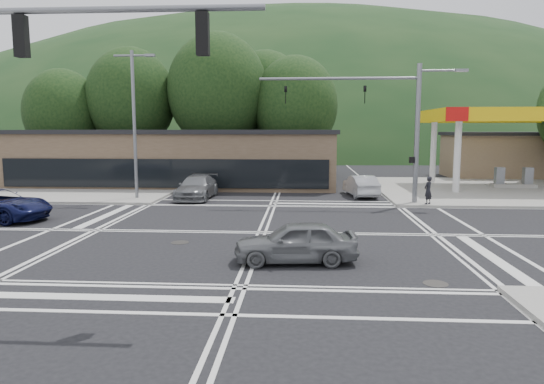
# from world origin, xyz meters

# --- Properties ---
(ground) EXTENTS (120.00, 120.00, 0.00)m
(ground) POSITION_xyz_m (0.00, 0.00, 0.00)
(ground) COLOR black
(ground) RESTS_ON ground
(sidewalk_ne) EXTENTS (16.00, 16.00, 0.15)m
(sidewalk_ne) POSITION_xyz_m (15.00, 15.00, 0.07)
(sidewalk_ne) COLOR gray
(sidewalk_ne) RESTS_ON ground
(sidewalk_nw) EXTENTS (16.00, 16.00, 0.15)m
(sidewalk_nw) POSITION_xyz_m (-15.00, 15.00, 0.07)
(sidewalk_nw) COLOR gray
(sidewalk_nw) RESTS_ON ground
(gas_station_canopy) EXTENTS (12.32, 8.34, 5.75)m
(gas_station_canopy) POSITION_xyz_m (16.99, 15.99, 5.04)
(gas_station_canopy) COLOR silver
(gas_station_canopy) RESTS_ON ground
(convenience_store) EXTENTS (10.00, 6.00, 3.80)m
(convenience_store) POSITION_xyz_m (20.00, 25.00, 1.90)
(convenience_store) COLOR #846B4F
(convenience_store) RESTS_ON ground
(commercial_row) EXTENTS (24.00, 8.00, 4.00)m
(commercial_row) POSITION_xyz_m (-8.00, 17.00, 2.00)
(commercial_row) COLOR brown
(commercial_row) RESTS_ON ground
(hill_north) EXTENTS (252.00, 126.00, 140.00)m
(hill_north) POSITION_xyz_m (0.00, 90.00, 0.00)
(hill_north) COLOR #183718
(hill_north) RESTS_ON ground
(tree_n_a) EXTENTS (8.00, 8.00, 11.75)m
(tree_n_a) POSITION_xyz_m (-14.00, 24.00, 7.14)
(tree_n_a) COLOR #382619
(tree_n_a) RESTS_ON ground
(tree_n_b) EXTENTS (9.00, 9.00, 12.98)m
(tree_n_b) POSITION_xyz_m (-6.00, 24.00, 7.79)
(tree_n_b) COLOR #382619
(tree_n_b) RESTS_ON ground
(tree_n_c) EXTENTS (7.60, 7.60, 10.87)m
(tree_n_c) POSITION_xyz_m (1.00, 24.00, 6.49)
(tree_n_c) COLOR #382619
(tree_n_c) RESTS_ON ground
(tree_n_d) EXTENTS (6.80, 6.80, 9.76)m
(tree_n_d) POSITION_xyz_m (-20.00, 23.00, 5.84)
(tree_n_d) COLOR #382619
(tree_n_d) RESTS_ON ground
(tree_n_e) EXTENTS (8.40, 8.40, 11.98)m
(tree_n_e) POSITION_xyz_m (-2.00, 28.00, 7.14)
(tree_n_e) COLOR #382619
(tree_n_e) RESTS_ON ground
(streetlight_nw) EXTENTS (2.50, 0.25, 9.00)m
(streetlight_nw) POSITION_xyz_m (-8.44, 9.00, 5.05)
(streetlight_nw) COLOR slate
(streetlight_nw) RESTS_ON ground
(signal_mast_ne) EXTENTS (11.65, 0.30, 8.00)m
(signal_mast_ne) POSITION_xyz_m (6.95, 8.20, 5.07)
(signal_mast_ne) COLOR slate
(signal_mast_ne) RESTS_ON ground
(car_grey_center) EXTENTS (4.15, 1.97, 1.37)m
(car_grey_center) POSITION_xyz_m (1.50, -4.50, 0.68)
(car_grey_center) COLOR slate
(car_grey_center) RESTS_ON ground
(car_queue_a) EXTENTS (2.05, 4.37, 1.39)m
(car_queue_a) POSITION_xyz_m (5.50, 11.62, 0.69)
(car_queue_a) COLOR #A3A6AA
(car_queue_a) RESTS_ON ground
(car_queue_b) EXTENTS (2.03, 4.07, 1.33)m
(car_queue_b) POSITION_xyz_m (3.26, 19.48, 0.67)
(car_queue_b) COLOR silver
(car_queue_b) RESTS_ON ground
(car_northbound) EXTENTS (2.13, 5.02, 1.45)m
(car_northbound) POSITION_xyz_m (-4.91, 9.77, 0.72)
(car_northbound) COLOR slate
(car_northbound) RESTS_ON ground
(pedestrian) EXTENTS (0.67, 0.66, 1.57)m
(pedestrian) POSITION_xyz_m (8.77, 7.50, 0.93)
(pedestrian) COLOR black
(pedestrian) RESTS_ON sidewalk_ne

